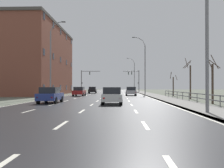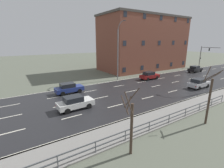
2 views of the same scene
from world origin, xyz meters
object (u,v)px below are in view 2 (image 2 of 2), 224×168
car_distant (195,69)px  brick_building (144,43)px  car_near_left (69,88)px  car_far_right (199,83)px  traffic_signal_left (204,54)px  car_mid_centre (149,75)px  street_lamp_left_bank (118,52)px  car_near_right (75,102)px

car_distant → brick_building: size_ratio=0.17×
car_near_left → car_distant: same height
car_far_right → brick_building: bearing=164.0°
traffic_signal_left → brick_building: bearing=-116.7°
car_mid_centre → car_near_left: same height
street_lamp_left_bank → car_mid_centre: size_ratio=2.72×
street_lamp_left_bank → car_near_right: street_lamp_left_bank is taller
street_lamp_left_bank → car_near_right: (9.22, -12.36, -4.68)m
traffic_signal_left → car_near_right: 43.24m
traffic_signal_left → car_mid_centre: traffic_signal_left is taller
street_lamp_left_bank → brick_building: brick_building is taller
car_far_right → car_distant: bearing=123.1°
car_near_right → car_far_right: bearing=80.8°
car_mid_centre → car_distant: (0.48, 15.40, 0.00)m
street_lamp_left_bank → car_mid_centre: bearing=60.9°
car_far_right → car_mid_centre: bearing=-164.2°
street_lamp_left_bank → brick_building: bearing=118.9°
street_lamp_left_bank → car_near_left: bearing=-74.2°
car_far_right → car_near_left: same height
traffic_signal_left → car_distant: traffic_signal_left is taller
car_mid_centre → brick_building: size_ratio=0.17×
car_near_right → car_mid_centre: (-6.09, 17.98, 0.00)m
traffic_signal_left → car_near_left: traffic_signal_left is taller
car_near_left → traffic_signal_left: bearing=92.4°
car_mid_centre → car_near_left: size_ratio=0.99×
car_mid_centre → car_far_right: (8.85, 2.47, 0.00)m
car_near_left → car_distant: (0.48, 32.11, 0.00)m
street_lamp_left_bank → traffic_signal_left: 29.91m
car_near_right → car_near_left: bearing=166.6°
car_near_right → car_far_right: (2.77, 20.44, 0.00)m
car_mid_centre → brick_building: brick_building is taller
street_lamp_left_bank → traffic_signal_left: street_lamp_left_bank is taller
brick_building → car_near_left: bearing=-66.7°
car_mid_centre → car_far_right: 9.19m
car_distant → brick_building: (-11.21, -7.26, 6.18)m
car_far_right → car_near_right: bearing=-97.5°
car_mid_centre → car_distant: bearing=88.4°
car_near_right → brick_building: brick_building is taller
car_mid_centre → traffic_signal_left: bearing=96.3°
car_near_right → brick_building: (-16.81, 26.12, 6.18)m
car_near_left → car_distant: 32.11m
traffic_signal_left → brick_building: size_ratio=0.25×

